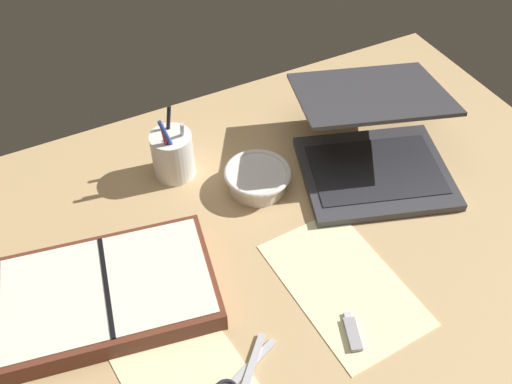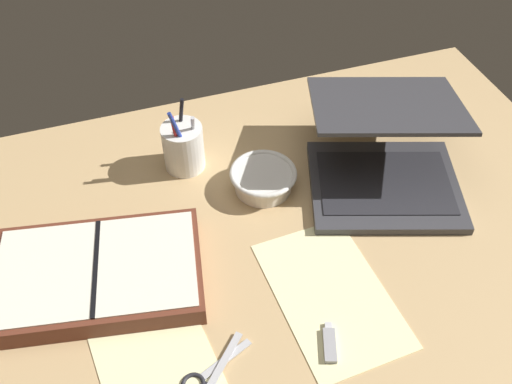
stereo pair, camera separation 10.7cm
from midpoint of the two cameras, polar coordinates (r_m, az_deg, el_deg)
desk_top at (r=107.99cm, az=4.57°, el=-6.52°), size 140.00×100.00×2.00cm
laptop at (r=120.35cm, az=15.31°, el=3.24°), size 39.52×42.47×16.89cm
bowl at (r=115.98cm, az=3.37°, el=1.20°), size 13.70×13.70×4.78cm
pen_cup at (r=119.31cm, az=-4.73°, el=4.41°), size 8.59×8.59×16.39cm
planner at (r=103.72cm, az=-12.65°, el=-8.18°), size 39.79×28.90×4.63cm
scissors at (r=93.45cm, az=-1.54°, el=-18.63°), size 12.74×10.62×0.80cm
paper_sheet_front at (r=103.18cm, az=10.51°, el=-10.17°), size 20.25×30.98×0.16cm
paper_sheet_beside_planner at (r=97.83cm, az=-7.65°, el=-14.56°), size 21.06×28.86×0.16cm
usb_drive at (r=97.63cm, az=10.62°, el=-14.94°), size 3.92×7.32×1.00cm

